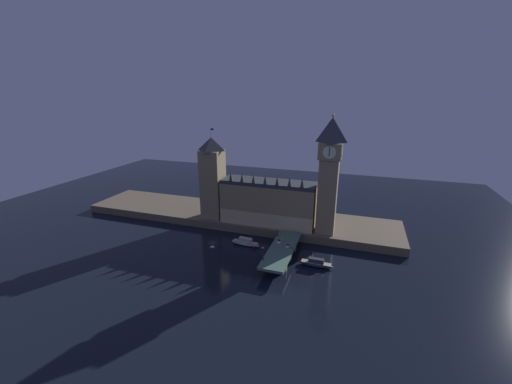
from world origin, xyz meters
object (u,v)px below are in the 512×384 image
clock_tower (329,173)px  pedestrian_mid_walk (293,247)px  pedestrian_far_rail (278,234)px  street_lamp_near (263,252)px  victoria_tower (213,178)px  pedestrian_near_rail (263,258)px  car_northbound_lead (280,241)px  boat_upstream (246,243)px  boat_downstream (316,264)px  car_southbound_trail (288,246)px  street_lamp_far (278,230)px

clock_tower → pedestrian_mid_walk: clock_tower is taller
pedestrian_far_rail → street_lamp_near: size_ratio=0.25×
victoria_tower → pedestrian_near_rail: (50.29, -48.53, -24.95)m
car_northbound_lead → boat_upstream: car_northbound_lead is taller
street_lamp_near → boat_upstream: bearing=127.5°
pedestrian_far_rail → boat_downstream: 30.36m
pedestrian_near_rail → car_southbound_trail: bearing=64.5°
car_southbound_trail → victoria_tower: bearing=152.6°
victoria_tower → boat_downstream: size_ratio=3.43×
car_northbound_lead → boat_upstream: bearing=174.6°
pedestrian_mid_walk → boat_upstream: (-29.67, 7.47, -5.42)m
clock_tower → victoria_tower: 75.86m
pedestrian_mid_walk → street_lamp_near: bearing=-126.9°
clock_tower → car_southbound_trail: 48.43m
car_northbound_lead → boat_downstream: size_ratio=0.25×
pedestrian_mid_walk → pedestrian_far_rail: (-11.43, 13.67, 0.09)m
car_northbound_lead → pedestrian_far_rail: (-2.86, 8.20, 0.25)m
clock_tower → boat_downstream: clock_tower is taller
boat_downstream → street_lamp_near: bearing=-153.2°
clock_tower → boat_upstream: clock_tower is taller
victoria_tower → pedestrian_mid_walk: bearing=-27.6°
pedestrian_mid_walk → pedestrian_far_rail: 17.82m
pedestrian_near_rail → car_northbound_lead: bearing=82.5°
street_lamp_far → boat_downstream: (25.07, -16.78, -8.35)m
pedestrian_far_rail → boat_downstream: bearing=-34.2°
car_northbound_lead → pedestrian_far_rail: 8.69m
car_northbound_lead → street_lamp_far: (-3.26, 8.21, 2.99)m
pedestrian_far_rail → street_lamp_far: bearing=179.4°
street_lamp_near → street_lamp_far: 29.45m
car_northbound_lead → boat_downstream: bearing=-21.5°
victoria_tower → pedestrian_near_rail: bearing=-44.0°
pedestrian_far_rail → boat_upstream: pedestrian_far_rail is taller
street_lamp_near → street_lamp_far: (-0.00, 29.44, -0.71)m
boat_downstream → car_northbound_lead: bearing=158.5°
clock_tower → street_lamp_near: size_ratio=9.98×
boat_downstream → pedestrian_mid_walk: bearing=166.8°
victoria_tower → car_northbound_lead: 64.64m
car_northbound_lead → pedestrian_near_rail: (-2.86, -21.78, 0.30)m
car_northbound_lead → street_lamp_far: street_lamp_far is taller
pedestrian_mid_walk → car_northbound_lead: bearing=147.5°
clock_tower → street_lamp_near: 61.59m
car_northbound_lead → pedestrian_mid_walk: pedestrian_mid_walk is taller
clock_tower → boat_downstream: size_ratio=4.00×
pedestrian_mid_walk → street_lamp_far: 18.30m
car_northbound_lead → pedestrian_mid_walk: 10.17m
car_northbound_lead → car_southbound_trail: (5.72, -3.81, -0.00)m
car_southbound_trail → pedestrian_mid_walk: (2.86, -1.65, 0.16)m
car_southbound_trail → street_lamp_far: 15.29m
pedestrian_mid_walk → pedestrian_far_rail: bearing=129.9°
clock_tower → pedestrian_far_rail: 46.10m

